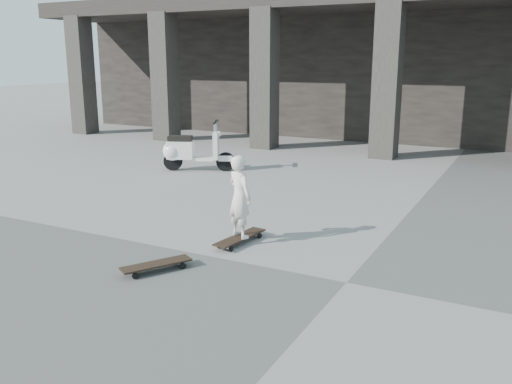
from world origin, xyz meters
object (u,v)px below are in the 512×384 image
at_px(scooter, 186,151).
at_px(longboard, 240,238).
at_px(skateboard_spare, 156,265).
at_px(child, 240,197).

bearing_deg(scooter, longboard, -71.47).
xyz_separation_m(skateboard_spare, scooter, (-3.26, 5.40, 0.39)).
xyz_separation_m(longboard, child, (0.00, -0.00, 0.61)).
bearing_deg(child, longboard, -66.90).
relative_size(skateboard_spare, child, 0.74).
bearing_deg(scooter, child, -71.47).
bearing_deg(longboard, scooter, 50.11).
relative_size(skateboard_spare, scooter, 0.55).
bearing_deg(skateboard_spare, scooter, 61.50).
distance_m(skateboard_spare, scooter, 6.32).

